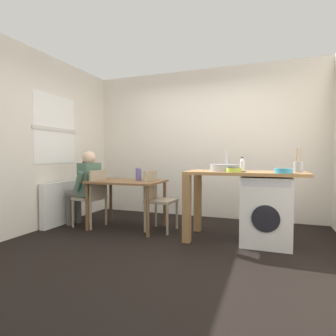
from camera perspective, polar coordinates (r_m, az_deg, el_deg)
ground_plane at (r=3.64m, az=0.63°, el=-15.42°), size 5.46×5.46×0.00m
wall_back at (r=5.15m, az=7.23°, el=5.04°), size 4.60×0.10×2.70m
wall_window_side at (r=4.66m, az=-25.22°, el=5.13°), size 0.12×3.80×2.70m
radiator at (r=4.84m, az=-21.40°, el=-6.83°), size 0.10×0.80×0.70m
dining_table at (r=4.30m, az=-8.51°, el=-3.88°), size 1.10×0.76×0.74m
chair_person_seat at (r=4.52m, az=-15.28°, el=-5.37°), size 0.44×0.44×0.90m
chair_opposite at (r=4.16m, az=-2.35°, el=-5.95°), size 0.42×0.42×0.90m
seated_person at (r=4.61m, az=-16.79°, el=-3.19°), size 0.52×0.53×1.20m
kitchen_counter at (r=3.73m, az=12.43°, el=-3.07°), size 1.50×0.68×0.92m
washing_machine at (r=3.74m, az=19.66°, el=-8.27°), size 0.60×0.61×0.86m
sink_basin at (r=3.72m, az=11.68°, el=0.07°), size 0.38×0.38×0.09m
tap at (r=3.90m, az=12.08°, el=1.57°), size 0.02×0.02×0.28m
bottle_tall_green at (r=3.97m, az=15.17°, el=0.76°), size 0.06×0.06×0.19m
mixing_bowl at (r=3.51m, az=13.52°, el=-0.35°), size 0.19×0.19×0.05m
utensil_crock at (r=3.75m, az=25.42°, el=0.27°), size 0.11×0.11×0.30m
colander at (r=3.47m, az=22.85°, el=-0.48°), size 0.20×0.20×0.06m
vase at (r=4.30m, az=-6.13°, el=-1.30°), size 0.09×0.09×0.19m
scissors at (r=3.60m, az=14.78°, el=-0.69°), size 0.15×0.06×0.01m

